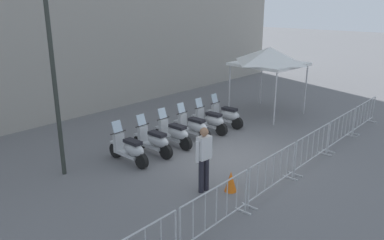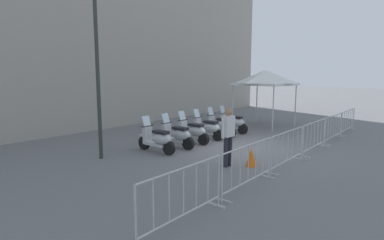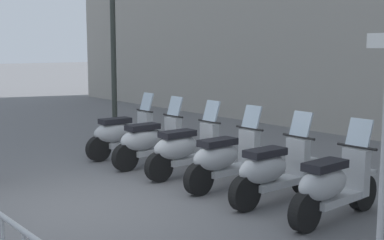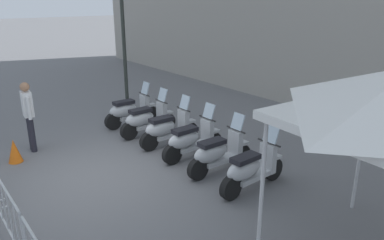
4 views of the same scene
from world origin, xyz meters
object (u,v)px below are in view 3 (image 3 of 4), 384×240
Objects in this scene: motorcycle_0 at (123,135)px; motorcycle_4 at (273,171)px; motorcycle_5 at (332,186)px; motorcycle_1 at (151,142)px; motorcycle_3 at (226,159)px; motorcycle_2 at (186,150)px.

motorcycle_0 is 3.87m from motorcycle_4.
motorcycle_4 is at bearing -176.35° from motorcycle_5.
motorcycle_1 is at bearing -175.67° from motorcycle_5.
motorcycle_0 and motorcycle_3 have the same top height.
motorcycle_2 and motorcycle_3 have the same top height.
motorcycle_3 is 1.00× the size of motorcycle_4.
motorcycle_1 is 0.97m from motorcycle_2.
motorcycle_2 is at bearing 6.08° from motorcycle_1.
motorcycle_0 is 1.00× the size of motorcycle_4.
motorcycle_4 and motorcycle_5 have the same top height.
motorcycle_1 is at bearing 2.59° from motorcycle_0.
motorcycle_4 is at bearing 4.07° from motorcycle_0.
motorcycle_0 is 2.90m from motorcycle_3.
motorcycle_0 is at bearing -175.67° from motorcycle_2.
motorcycle_1 is 1.00× the size of motorcycle_4.
motorcycle_2 is (1.93, 0.15, 0.00)m from motorcycle_0.
motorcycle_2 is 2.91m from motorcycle_5.
motorcycle_3 is at bearing -176.45° from motorcycle_5.
motorcycle_0 is 1.00× the size of motorcycle_5.
motorcycle_2 is at bearing -176.20° from motorcycle_4.
motorcycle_5 is (1.93, 0.12, 0.00)m from motorcycle_3.
motorcycle_2 is 1.00× the size of motorcycle_3.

